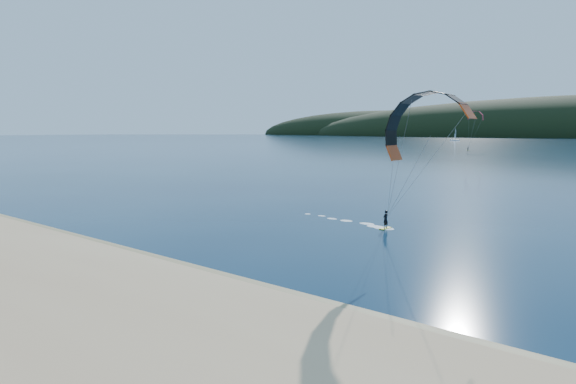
{
  "coord_description": "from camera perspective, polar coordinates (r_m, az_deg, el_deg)",
  "views": [
    {
      "loc": [
        23.66,
        -14.76,
        9.15
      ],
      "look_at": [
        4.53,
        10.0,
        5.0
      ],
      "focal_mm": 29.16,
      "sensor_mm": 36.0,
      "label": 1
    }
  ],
  "objects": [
    {
      "name": "kitesurfer_far",
      "position": [
        222.67,
        21.89,
        8.25
      ],
      "size": [
        7.9,
        6.63,
        16.03
      ],
      "color": "#D0D919",
      "rests_on": "ground"
    },
    {
      "name": "ground",
      "position": [
        29.35,
        -19.67,
        -11.07
      ],
      "size": [
        1800.0,
        1800.0,
        0.0
      ],
      "primitive_type": "plane",
      "color": "#071F39",
      "rests_on": "ground"
    },
    {
      "name": "sailboat",
      "position": [
        431.4,
        19.69,
        6.01
      ],
      "size": [
        7.75,
        4.91,
        10.89
      ],
      "color": "white",
      "rests_on": "ground"
    },
    {
      "name": "kitesurfer_near",
      "position": [
        38.09,
        16.5,
        6.02
      ],
      "size": [
        20.04,
        7.15,
        12.04
      ],
      "color": "#D0D919",
      "rests_on": "ground"
    },
    {
      "name": "wet_sand",
      "position": [
        31.84,
        -12.77,
        -9.25
      ],
      "size": [
        220.0,
        2.5,
        0.1
      ],
      "color": "#8E7D52",
      "rests_on": "ground"
    }
  ]
}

